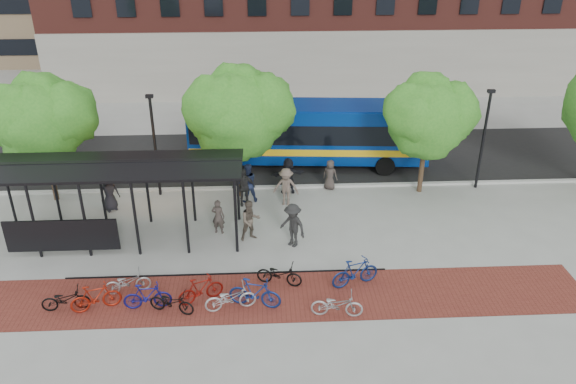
{
  "coord_description": "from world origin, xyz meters",
  "views": [
    {
      "loc": [
        -1.89,
        -21.67,
        12.66
      ],
      "look_at": [
        -0.78,
        0.35,
        1.6
      ],
      "focal_mm": 35.0,
      "sensor_mm": 36.0,
      "label": 1
    }
  ],
  "objects_px": {
    "lamp_post_left": "(155,143)",
    "bike_10": "(337,305)",
    "bus": "(308,130)",
    "bike_6": "(230,298)",
    "pedestrian_2": "(247,183)",
    "bus_shelter": "(110,175)",
    "pedestrian_8": "(250,220)",
    "lamp_post_right": "(484,137)",
    "pedestrian_0": "(109,192)",
    "tree_c": "(430,114)",
    "tree_a": "(42,117)",
    "tree_b": "(239,109)",
    "pedestrian_6": "(330,175)",
    "pedestrian_5": "(288,176)",
    "bike_2": "(128,282)",
    "bike_7": "(255,293)",
    "pedestrian_4": "(244,187)",
    "bike_4": "(172,302)",
    "bike_11": "(355,272)",
    "bike_1": "(96,297)",
    "pedestrian_1": "(218,217)",
    "pedestrian_9": "(293,225)",
    "pedestrian_3": "(286,187)",
    "bike_5": "(201,289)",
    "bike_3": "(147,296)",
    "bike_0": "(66,299)"
  },
  "relations": [
    {
      "from": "bike_6",
      "to": "pedestrian_2",
      "type": "xyz_separation_m",
      "value": [
        0.49,
        8.26,
        0.5
      ]
    },
    {
      "from": "tree_b",
      "to": "pedestrian_3",
      "type": "distance_m",
      "value": 4.26
    },
    {
      "from": "pedestrian_5",
      "to": "pedestrian_6",
      "type": "xyz_separation_m",
      "value": [
        2.12,
        0.34,
        -0.15
      ]
    },
    {
      "from": "pedestrian_5",
      "to": "bike_5",
      "type": "bearing_deg",
      "value": 57.41
    },
    {
      "from": "pedestrian_1",
      "to": "pedestrian_4",
      "type": "bearing_deg",
      "value": -95.63
    },
    {
      "from": "tree_c",
      "to": "bike_6",
      "type": "xyz_separation_m",
      "value": [
        -9.2,
        -8.98,
        -3.57
      ]
    },
    {
      "from": "lamp_post_left",
      "to": "bus",
      "type": "xyz_separation_m",
      "value": [
        7.66,
        3.4,
        -0.76
      ]
    },
    {
      "from": "tree_a",
      "to": "bike_10",
      "type": "distance_m",
      "value": 16.16
    },
    {
      "from": "tree_b",
      "to": "bike_1",
      "type": "bearing_deg",
      "value": -119.39
    },
    {
      "from": "bike_4",
      "to": "bike_10",
      "type": "relative_size",
      "value": 0.92
    },
    {
      "from": "lamp_post_right",
      "to": "bus",
      "type": "height_order",
      "value": "lamp_post_right"
    },
    {
      "from": "pedestrian_5",
      "to": "bus",
      "type": "bearing_deg",
      "value": -119.71
    },
    {
      "from": "bike_10",
      "to": "bus_shelter",
      "type": "bearing_deg",
      "value": 63.46
    },
    {
      "from": "tree_a",
      "to": "tree_c",
      "type": "relative_size",
      "value": 1.04
    },
    {
      "from": "tree_b",
      "to": "bike_4",
      "type": "distance_m",
      "value": 10.16
    },
    {
      "from": "lamp_post_left",
      "to": "pedestrian_3",
      "type": "relative_size",
      "value": 2.72
    },
    {
      "from": "pedestrian_0",
      "to": "pedestrian_1",
      "type": "bearing_deg",
      "value": -58.23
    },
    {
      "from": "lamp_post_left",
      "to": "pedestrian_4",
      "type": "height_order",
      "value": "lamp_post_left"
    },
    {
      "from": "lamp_post_left",
      "to": "pedestrian_5",
      "type": "xyz_separation_m",
      "value": [
        6.39,
        -0.14,
        -1.82
      ]
    },
    {
      "from": "tree_a",
      "to": "pedestrian_6",
      "type": "xyz_separation_m",
      "value": [
        13.42,
        0.45,
        -3.46
      ]
    },
    {
      "from": "pedestrian_3",
      "to": "pedestrian_5",
      "type": "bearing_deg",
      "value": 93.62
    },
    {
      "from": "tree_b",
      "to": "pedestrian_8",
      "type": "relative_size",
      "value": 3.55
    },
    {
      "from": "bus",
      "to": "lamp_post_left",
      "type": "bearing_deg",
      "value": -151.76
    },
    {
      "from": "bike_10",
      "to": "bike_1",
      "type": "bearing_deg",
      "value": 91.46
    },
    {
      "from": "lamp_post_right",
      "to": "bike_10",
      "type": "bearing_deg",
      "value": -130.7
    },
    {
      "from": "bus_shelter",
      "to": "bike_6",
      "type": "xyz_separation_m",
      "value": [
        5.02,
        -5.15,
        -2.52
      ]
    },
    {
      "from": "bike_0",
      "to": "bike_7",
      "type": "height_order",
      "value": "bike_7"
    },
    {
      "from": "bike_5",
      "to": "bike_6",
      "type": "height_order",
      "value": "bike_5"
    },
    {
      "from": "lamp_post_left",
      "to": "bike_10",
      "type": "distance_m",
      "value": 12.59
    },
    {
      "from": "pedestrian_0",
      "to": "bus_shelter",
      "type": "bearing_deg",
      "value": -103.74
    },
    {
      "from": "pedestrian_1",
      "to": "pedestrian_6",
      "type": "relative_size",
      "value": 1.03
    },
    {
      "from": "bike_0",
      "to": "bike_4",
      "type": "relative_size",
      "value": 1.0
    },
    {
      "from": "tree_a",
      "to": "pedestrian_8",
      "type": "height_order",
      "value": "tree_a"
    },
    {
      "from": "pedestrian_1",
      "to": "pedestrian_9",
      "type": "bearing_deg",
      "value": 175.57
    },
    {
      "from": "pedestrian_2",
      "to": "bike_11",
      "type": "bearing_deg",
      "value": 105.4
    },
    {
      "from": "lamp_post_left",
      "to": "bike_10",
      "type": "xyz_separation_m",
      "value": [
        7.59,
        -9.78,
        -2.27
      ]
    },
    {
      "from": "lamp_post_left",
      "to": "bike_11",
      "type": "height_order",
      "value": "lamp_post_left"
    },
    {
      "from": "bus_shelter",
      "to": "pedestrian_8",
      "type": "relative_size",
      "value": 5.81
    },
    {
      "from": "bike_1",
      "to": "pedestrian_8",
      "type": "distance_m",
      "value": 7.05
    },
    {
      "from": "tree_c",
      "to": "pedestrian_8",
      "type": "xyz_separation_m",
      "value": [
        -8.53,
        -4.25,
        -3.14
      ]
    },
    {
      "from": "lamp_post_left",
      "to": "bike_10",
      "type": "height_order",
      "value": "lamp_post_left"
    },
    {
      "from": "bus_shelter",
      "to": "pedestrian_6",
      "type": "relative_size",
      "value": 6.78
    },
    {
      "from": "bike_2",
      "to": "bike_10",
      "type": "bearing_deg",
      "value": -115.67
    },
    {
      "from": "bike_2",
      "to": "bike_7",
      "type": "xyz_separation_m",
      "value": [
        4.69,
        -1.07,
        0.13
      ]
    },
    {
      "from": "bus_shelter",
      "to": "pedestrian_8",
      "type": "distance_m",
      "value": 6.08
    },
    {
      "from": "bus_shelter",
      "to": "bike_4",
      "type": "xyz_separation_m",
      "value": [
        2.97,
        -5.22,
        -2.56
      ]
    },
    {
      "from": "bus_shelter",
      "to": "bike_3",
      "type": "relative_size",
      "value": 6.25
    },
    {
      "from": "bike_4",
      "to": "bike_6",
      "type": "xyz_separation_m",
      "value": [
        2.05,
        0.07,
        0.04
      ]
    },
    {
      "from": "bike_4",
      "to": "pedestrian_6",
      "type": "height_order",
      "value": "pedestrian_6"
    },
    {
      "from": "bus",
      "to": "bike_3",
      "type": "height_order",
      "value": "bus"
    }
  ]
}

